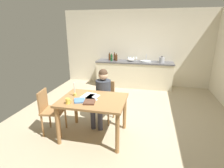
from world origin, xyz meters
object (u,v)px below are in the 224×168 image
stovetop_kettle (162,60)px  wine_glass_back_left (130,57)px  bottle_sauce (116,58)px  mixing_bowl (131,60)px  chair_at_table (105,99)px  coffee_mug (68,101)px  bottle_vinegar (111,58)px  wine_glass_near_sink (136,58)px  person_seated (102,93)px  wine_glass_back_right (128,57)px  book_cookery (80,100)px  bottle_oil (109,57)px  chair_side_empty (50,109)px  dining_table (93,105)px  wine_glass_by_kettle (134,57)px  sink_unit (146,61)px  candlestick (75,92)px  bottle_wine_red (115,57)px  book_magazine (89,102)px

stovetop_kettle → wine_glass_back_left: (-1.06, 0.15, 0.01)m
bottle_sauce → mixing_bowl: (0.50, 0.04, -0.05)m
chair_at_table → coffee_mug: bearing=-111.7°
bottle_vinegar → wine_glass_near_sink: bottle_vinegar is taller
bottle_vinegar → person_seated: bearing=-81.4°
bottle_vinegar → wine_glass_back_right: bottle_vinegar is taller
bottle_vinegar → book_cookery: bearing=-87.0°
bottle_oil → wine_glass_near_sink: bearing=4.5°
book_cookery → chair_side_empty: bearing=148.2°
dining_table → wine_glass_back_right: bearing=86.8°
mixing_bowl → dining_table: bearing=-95.3°
coffee_mug → wine_glass_by_kettle: (0.73, 3.62, 0.19)m
person_seated → book_cookery: (-0.22, -0.69, 0.10)m
sink_unit → mixing_bowl: 0.51m
candlestick → stovetop_kettle: size_ratio=1.19×
bottle_wine_red → bottle_sauce: bearing=-46.0°
bottle_wine_red → stovetop_kettle: (1.61, -0.07, -0.02)m
candlestick → mixing_bowl: (0.69, 3.12, 0.11)m
bottle_oil → bottle_vinegar: bottle_oil is taller
mixing_bowl → candlestick: bearing=-102.4°
sink_unit → stovetop_kettle: size_ratio=1.64×
bottle_wine_red → stovetop_kettle: 1.62m
chair_at_table → book_cookery: 0.91m
dining_table → bottle_vinegar: size_ratio=4.74×
bottle_oil → bottle_sauce: 0.29m
candlestick → dining_table: bearing=-11.2°
person_seated → book_magazine: person_seated is taller
book_magazine → mixing_bowl: (0.30, 3.37, 0.17)m
dining_table → chair_at_table: chair_at_table is taller
chair_at_table → book_cookery: (-0.24, -0.83, 0.29)m
sink_unit → bottle_wine_red: bearing=176.6°
bottle_sauce → stovetop_kettle: 1.53m
person_seated → mixing_bowl: 2.68m
wine_glass_near_sink → wine_glass_back_right: size_ratio=1.00×
bottle_vinegar → candlestick: bearing=-90.4°
sink_unit → wine_glass_back_right: size_ratio=2.34×
sink_unit → wine_glass_by_kettle: 0.46m
stovetop_kettle → wine_glass_by_kettle: (-0.95, 0.15, 0.01)m
mixing_bowl → wine_glass_back_right: 0.18m
wine_glass_back_left → bottle_vinegar: bearing=-160.7°
book_cookery → sink_unit: (1.01, 3.33, 0.14)m
mixing_bowl → wine_glass_back_left: wine_glass_back_left is taller
coffee_mug → wine_glass_by_kettle: bearing=78.6°
wine_glass_back_left → candlestick: bearing=-101.3°
bottle_sauce → wine_glass_by_kettle: size_ratio=1.64×
mixing_bowl → book_magazine: bearing=-95.1°
chair_at_table → chair_side_empty: chair_side_empty is taller
wine_glass_near_sink → wine_glass_by_kettle: size_ratio=1.00×
book_cookery → bottle_sauce: size_ratio=0.83×
chair_at_table → wine_glass_back_right: bearing=86.8°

